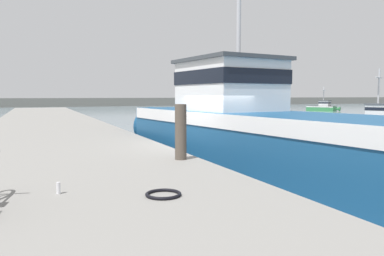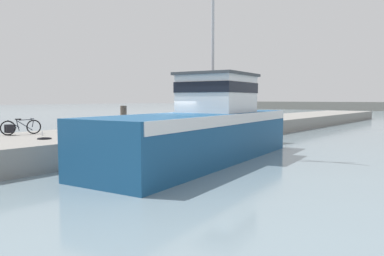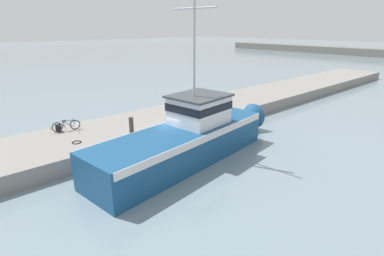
{
  "view_description": "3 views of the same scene",
  "coord_description": "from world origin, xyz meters",
  "px_view_note": "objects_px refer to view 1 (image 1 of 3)",
  "views": [
    {
      "loc": [
        -4.82,
        -10.43,
        2.5
      ],
      "look_at": [
        -1.11,
        -1.66,
        1.67
      ],
      "focal_mm": 35.0,
      "sensor_mm": 36.0,
      "label": 1
    },
    {
      "loc": [
        10.74,
        -13.12,
        2.59
      ],
      "look_at": [
        0.13,
        0.27,
        1.26
      ],
      "focal_mm": 35.0,
      "sensor_mm": 36.0,
      "label": 2
    },
    {
      "loc": [
        13.73,
        -11.03,
        7.5
      ],
      "look_at": [
        0.29,
        0.97,
        1.37
      ],
      "focal_mm": 28.0,
      "sensor_mm": 36.0,
      "label": 3
    }
  ],
  "objects_px": {
    "fishing_boat_main": "(244,130)",
    "mooring_post": "(181,132)",
    "boat_orange_near": "(376,118)",
    "boat_green_anchored": "(323,107)",
    "water_bottle_by_bike": "(58,188)"
  },
  "relations": [
    {
      "from": "boat_orange_near",
      "to": "boat_green_anchored",
      "type": "bearing_deg",
      "value": -149.28
    },
    {
      "from": "boat_orange_near",
      "to": "mooring_post",
      "type": "bearing_deg",
      "value": 7.24
    },
    {
      "from": "boat_green_anchored",
      "to": "water_bottle_by_bike",
      "type": "xyz_separation_m",
      "value": [
        -42.59,
        -41.32,
        0.42
      ]
    },
    {
      "from": "fishing_boat_main",
      "to": "mooring_post",
      "type": "bearing_deg",
      "value": -151.44
    },
    {
      "from": "mooring_post",
      "to": "water_bottle_by_bike",
      "type": "height_order",
      "value": "mooring_post"
    },
    {
      "from": "fishing_boat_main",
      "to": "water_bottle_by_bike",
      "type": "distance_m",
      "value": 7.29
    },
    {
      "from": "boat_green_anchored",
      "to": "water_bottle_by_bike",
      "type": "height_order",
      "value": "boat_green_anchored"
    },
    {
      "from": "mooring_post",
      "to": "water_bottle_by_bike",
      "type": "bearing_deg",
      "value": -142.78
    },
    {
      "from": "fishing_boat_main",
      "to": "boat_orange_near",
      "type": "height_order",
      "value": "fishing_boat_main"
    },
    {
      "from": "fishing_boat_main",
      "to": "water_bottle_by_bike",
      "type": "height_order",
      "value": "fishing_boat_main"
    },
    {
      "from": "boat_orange_near",
      "to": "fishing_boat_main",
      "type": "bearing_deg",
      "value": 6.59
    },
    {
      "from": "fishing_boat_main",
      "to": "water_bottle_by_bike",
      "type": "xyz_separation_m",
      "value": [
        -5.86,
        -4.31,
        -0.31
      ]
    },
    {
      "from": "fishing_boat_main",
      "to": "boat_orange_near",
      "type": "distance_m",
      "value": 22.05
    },
    {
      "from": "boat_orange_near",
      "to": "boat_green_anchored",
      "type": "distance_m",
      "value": 31.24
    },
    {
      "from": "boat_green_anchored",
      "to": "boat_orange_near",
      "type": "bearing_deg",
      "value": 26.67
    }
  ]
}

